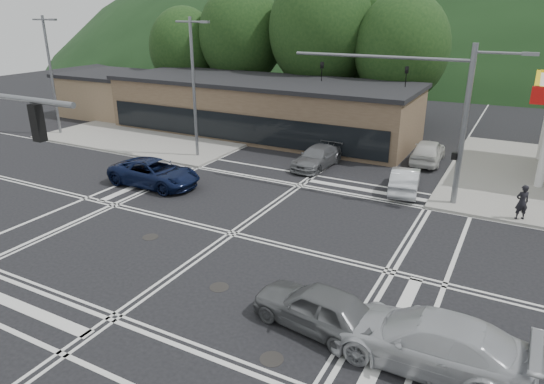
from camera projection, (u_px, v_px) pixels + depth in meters
The scene contains 20 objects.
ground at pixel (232, 234), 21.74m from camera, with size 120.00×120.00×0.00m, color black.
sidewalk_nw at pixel (177, 128), 40.69m from camera, with size 16.00×16.00×0.15m, color gray.
commercial_row at pixel (261, 108), 38.58m from camera, with size 24.00×8.00×4.00m, color brown.
commercial_nw at pixel (114, 95), 45.69m from camera, with size 8.00×7.00×3.60m, color #846B4F.
hill_north at pixel (477, 59), 95.96m from camera, with size 252.00×126.00×140.00m, color #183116.
tree_n_a at pixel (242, 35), 45.17m from camera, with size 8.00×8.00×11.75m.
tree_n_b at pixel (321, 29), 41.41m from camera, with size 9.00×9.00×12.98m.
tree_n_c at pixel (402, 48), 38.79m from camera, with size 7.60×7.60×10.87m.
tree_n_d at pixel (184, 48), 47.45m from camera, with size 6.80×6.80×9.76m.
tree_n_e at pixel (380, 36), 43.18m from camera, with size 8.40×8.40×11.98m.
streetlight_nw at pixel (194, 82), 31.09m from camera, with size 2.50×0.25×9.00m.
streetlight_w at pixel (51, 70), 37.04m from camera, with size 2.50×0.25×9.00m.
signal_mast_ne at pixel (440, 104), 23.65m from camera, with size 11.65×0.30×8.00m.
car_blue_west at pixel (154, 173), 27.41m from camera, with size 2.48×5.38×1.50m, color #0B1433.
car_grey_center at pixel (317, 307), 15.11m from camera, with size 1.72×4.28×1.46m, color #595B5E.
car_silver_east at pixel (429, 341), 13.48m from camera, with size 2.25×5.53×1.60m, color #B4B7BC.
car_queue_a at pixel (405, 180), 26.50m from camera, with size 1.45×4.16×1.37m, color silver.
car_queue_b at pixel (428, 151), 31.48m from camera, with size 1.83×4.54×1.55m, color silver.
car_northbound at pixel (317, 157), 30.65m from camera, with size 1.84×4.52×1.31m, color slate.
pedestrian at pixel (522, 202), 22.60m from camera, with size 0.62×0.41×1.70m, color black.
Camera 1 is at (10.85, -16.50, 9.47)m, focal length 32.00 mm.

